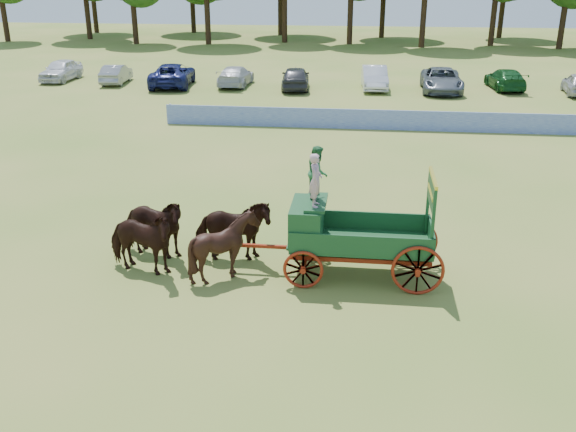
# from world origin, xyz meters

# --- Properties ---
(ground) EXTENTS (160.00, 160.00, 0.00)m
(ground) POSITION_xyz_m (0.00, 0.00, 0.00)
(ground) COLOR olive
(ground) RESTS_ON ground
(horse_lead_left) EXTENTS (2.41, 1.51, 1.89)m
(horse_lead_left) POSITION_xyz_m (-9.33, 0.12, 0.94)
(horse_lead_left) COLOR black
(horse_lead_left) RESTS_ON ground
(horse_lead_right) EXTENTS (2.41, 1.52, 1.89)m
(horse_lead_right) POSITION_xyz_m (-9.33, 1.22, 0.94)
(horse_lead_right) COLOR black
(horse_lead_right) RESTS_ON ground
(horse_wheel_left) EXTENTS (1.84, 1.66, 1.89)m
(horse_wheel_left) POSITION_xyz_m (-6.93, 0.12, 0.95)
(horse_wheel_left) COLOR black
(horse_wheel_left) RESTS_ON ground
(horse_wheel_right) EXTENTS (2.35, 1.31, 1.89)m
(horse_wheel_right) POSITION_xyz_m (-6.93, 1.22, 0.94)
(horse_wheel_right) COLOR black
(horse_wheel_right) RESTS_ON ground
(farm_dray) EXTENTS (6.00, 2.00, 3.60)m
(farm_dray) POSITION_xyz_m (-3.95, 0.69, 1.57)
(farm_dray) COLOR maroon
(farm_dray) RESTS_ON ground
(sponsor_banner) EXTENTS (26.00, 0.08, 1.05)m
(sponsor_banner) POSITION_xyz_m (-1.00, 18.00, 0.53)
(sponsor_banner) COLOR #1E3AA6
(sponsor_banner) RESTS_ON ground
(parked_cars) EXTENTS (43.40, 7.12, 1.63)m
(parked_cars) POSITION_xyz_m (-5.32, 29.78, 0.77)
(parked_cars) COLOR silver
(parked_cars) RESTS_ON ground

